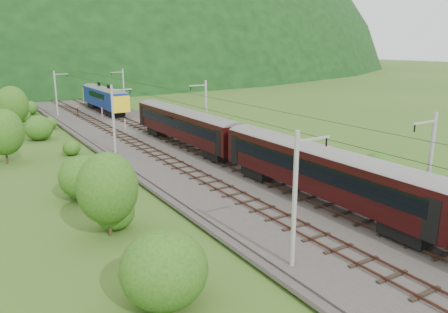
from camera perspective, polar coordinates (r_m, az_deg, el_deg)
ground at (r=30.67m, az=17.84°, el=-10.94°), size 600.00×600.00×0.00m
railbed at (r=37.24m, az=6.13°, el=-5.48°), size 14.00×220.00×0.30m
track_left at (r=35.82m, az=3.09°, el=-5.86°), size 2.40×220.00×0.27m
track_right at (r=38.62m, az=8.97°, el=-4.49°), size 2.40×220.00×0.27m
catenary_left at (r=52.55m, az=-14.18°, el=4.94°), size 2.54×192.28×8.00m
catenary_right at (r=57.38m, az=-2.43°, el=6.13°), size 2.54×192.28×8.00m
overhead_wires at (r=35.49m, az=6.43°, el=5.13°), size 4.83×198.00×0.03m
hazard_post_near at (r=67.85m, az=-12.80°, el=4.14°), size 0.16×0.16×1.54m
hazard_post_far at (r=80.59m, az=-15.64°, el=5.62°), size 0.18×0.18×1.70m
signal at (r=81.86m, az=-18.59°, el=5.72°), size 0.21×0.21×1.91m
vegetation_left at (r=40.67m, az=-19.75°, el=-1.17°), size 11.41×147.89×6.82m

